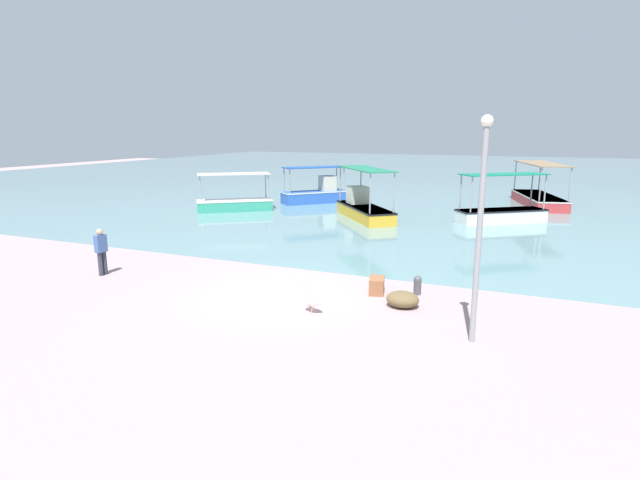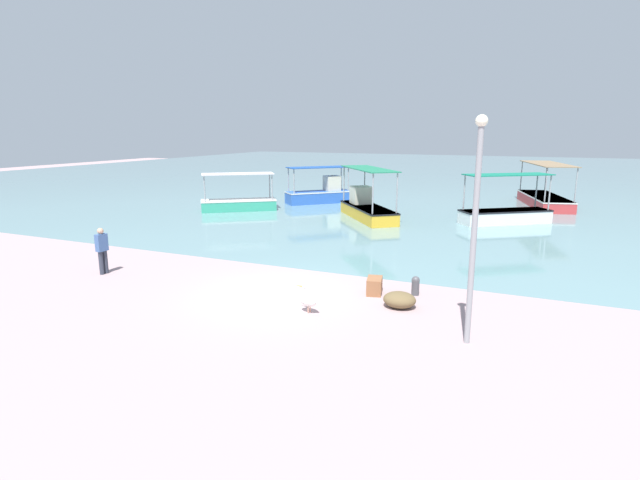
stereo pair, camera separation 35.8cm
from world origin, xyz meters
The scene contains 13 objects.
ground centered at (0.00, 0.00, 0.00)m, with size 120.00×120.00×0.00m, color #A88C8E.
harbor_water centered at (0.00, 48.00, 0.00)m, with size 110.00×90.00×0.00m, color slate.
fishing_boat_outer centered at (-6.92, 19.26, 0.69)m, with size 4.32×4.36×2.54m.
fishing_boat_center centered at (-10.36, 13.96, 0.52)m, with size 4.72×4.04×2.38m.
fishing_boat_near_left centered at (7.72, 23.97, 0.55)m, with size 3.76×7.29×2.89m.
fishing_boat_far_left centered at (5.72, 16.01, 0.56)m, with size 4.93×4.13×2.73m.
fishing_boat_far_right centered at (-1.85, 14.50, 0.65)m, with size 4.85×5.56×2.93m.
pelican centered at (1.59, -0.99, 0.38)m, with size 0.80×0.40×0.80m.
lamp_post centered at (6.02, -1.28, 3.07)m, with size 0.28×0.28×5.43m.
mooring_bollard centered at (4.02, 1.78, 0.32)m, with size 0.25×0.25×0.61m.
fisherman_standing centered at (-6.84, -0.41, 0.91)m, with size 0.26×0.42×1.69m.
net_pile centered at (3.86, 0.47, 0.23)m, with size 0.96×0.82×0.47m, color brown.
cargo_crate centered at (2.80, 1.39, 0.26)m, with size 0.76×0.46×0.51m, color #915C3B.
Camera 2 is at (7.31, -13.16, 5.09)m, focal length 28.00 mm.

